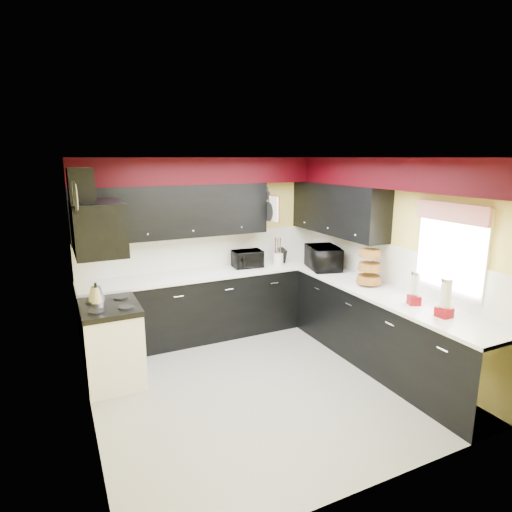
{
  "coord_description": "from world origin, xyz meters",
  "views": [
    {
      "loc": [
        -1.97,
        -3.97,
        2.5
      ],
      "look_at": [
        0.31,
        0.78,
        1.28
      ],
      "focal_mm": 30.0,
      "sensor_mm": 36.0,
      "label": 1
    }
  ],
  "objects_px": {
    "toaster_oven": "(248,259)",
    "kettle": "(96,294)",
    "utensil_crock": "(278,259)",
    "microwave": "(324,258)",
    "knife_block": "(281,256)"
  },
  "relations": [
    {
      "from": "toaster_oven",
      "to": "microwave",
      "type": "xyz_separation_m",
      "value": [
        0.93,
        -0.57,
        0.04
      ]
    },
    {
      "from": "toaster_oven",
      "to": "microwave",
      "type": "distance_m",
      "value": 1.09
    },
    {
      "from": "microwave",
      "to": "kettle",
      "type": "relative_size",
      "value": 3.06
    },
    {
      "from": "knife_block",
      "to": "utensil_crock",
      "type": "bearing_deg",
      "value": -148.6
    },
    {
      "from": "utensil_crock",
      "to": "kettle",
      "type": "relative_size",
      "value": 0.9
    },
    {
      "from": "toaster_oven",
      "to": "kettle",
      "type": "bearing_deg",
      "value": -158.97
    },
    {
      "from": "microwave",
      "to": "knife_block",
      "type": "height_order",
      "value": "microwave"
    },
    {
      "from": "kettle",
      "to": "toaster_oven",
      "type": "bearing_deg",
      "value": 15.89
    },
    {
      "from": "toaster_oven",
      "to": "utensil_crock",
      "type": "distance_m",
      "value": 0.47
    },
    {
      "from": "utensil_crock",
      "to": "knife_block",
      "type": "relative_size",
      "value": 0.79
    },
    {
      "from": "utensil_crock",
      "to": "knife_block",
      "type": "height_order",
      "value": "knife_block"
    },
    {
      "from": "knife_block",
      "to": "kettle",
      "type": "xyz_separation_m",
      "value": [
        -2.71,
        -0.62,
        -0.04
      ]
    },
    {
      "from": "utensil_crock",
      "to": "kettle",
      "type": "height_order",
      "value": "utensil_crock"
    },
    {
      "from": "toaster_oven",
      "to": "kettle",
      "type": "relative_size",
      "value": 2.17
    },
    {
      "from": "microwave",
      "to": "knife_block",
      "type": "relative_size",
      "value": 2.69
    }
  ]
}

